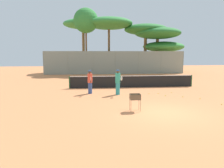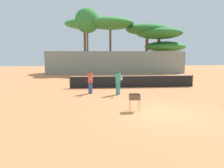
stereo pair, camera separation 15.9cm
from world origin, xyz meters
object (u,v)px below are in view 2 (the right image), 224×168
Objects in this scene: player_white_outfit at (118,82)px; player_red_cap at (90,82)px; tennis_net at (133,81)px; ball_cart at (134,98)px.

player_red_cap is at bearing -127.25° from player_white_outfit.
tennis_net is 4.61m from player_red_cap.
tennis_net is 3.68m from player_white_outfit.
player_white_outfit is at bearing 67.55° from player_red_cap.
player_red_cap is 5.77m from ball_cart.
tennis_net reaches higher than ball_cart.
tennis_net is at bearing 118.82° from player_red_cap.
player_white_outfit is 2.14m from player_red_cap.
player_red_cap is at bearing 114.23° from ball_cart.
player_red_cap is 1.92× the size of ball_cart.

